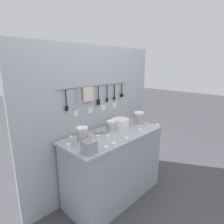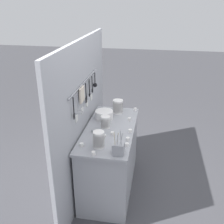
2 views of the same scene
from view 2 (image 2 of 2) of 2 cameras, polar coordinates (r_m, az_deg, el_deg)
The scene contains 19 objects.
ground_plane at distance 3.67m, azimuth -0.41°, elevation -15.64°, with size 20.00×20.00×0.00m, color #424247.
counter at distance 3.41m, azimuth -0.43°, elevation -9.98°, with size 1.31×0.59×0.87m.
back_wall at distance 3.22m, azimuth -6.26°, elevation -1.57°, with size 2.11×0.11×1.91m.
bowl_stack_short_front at distance 3.56m, azimuth 1.31°, elevation 1.21°, with size 0.14×0.14×0.19m.
bowl_stack_nested_right at distance 2.77m, azimuth -2.92°, elevation -5.97°, with size 0.12×0.12×0.18m.
bowl_stack_tall_left at distance 3.17m, azimuth -1.43°, elevation -2.16°, with size 0.11×0.11×0.15m.
plate_stack at distance 3.41m, azimuth -1.73°, elevation -0.58°, with size 0.23×0.23×0.11m.
steel_mixing_bowl at distance 3.10m, azimuth -3.42°, elevation -4.02°, with size 0.11×0.11×0.03m.
cutlery_caddy at distance 2.67m, azimuth 1.39°, elevation -7.89°, with size 0.12×0.12×0.28m.
cup_by_caddy at distance 2.67m, azimuth -4.07°, elevation -8.95°, with size 0.04×0.04×0.04m.
cup_mid_row at distance 2.95m, azimuth -3.34°, elevation -5.53°, with size 0.04×0.04×0.04m.
cup_back_left at distance 3.03m, azimuth 0.09°, elevation -4.69°, with size 0.04×0.04×0.04m.
cup_edge_far at distance 2.92m, azimuth 3.44°, elevation -5.91°, with size 0.04×0.04×0.04m.
cup_centre at distance 2.82m, azimuth -6.63°, elevation -7.12°, with size 0.04×0.04×0.04m.
cup_front_right at distance 3.09m, azimuth 3.98°, elevation -4.14°, with size 0.04×0.04×0.04m.
cup_edge_near at distance 3.67m, azimuth 5.09°, elevation 0.59°, with size 0.04×0.04×0.04m.
cup_front_left at distance 3.38m, azimuth 3.80°, elevation -1.56°, with size 0.04×0.04×0.04m.
cup_back_right at distance 2.81m, azimuth 3.26°, elevation -7.13°, with size 0.04×0.04×0.04m.
cup_beside_plates at distance 2.97m, azimuth -1.73°, elevation -5.25°, with size 0.04×0.04×0.04m.
Camera 2 is at (-2.78, -0.52, 2.33)m, focal length 42.00 mm.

